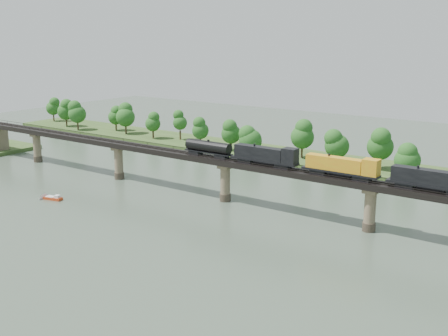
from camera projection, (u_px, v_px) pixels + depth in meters
The scene contains 7 objects.
ground at pixel (148, 233), 126.20m from camera, with size 400.00×400.00×0.00m, color #374637.
far_bank at pixel (318, 161), 193.17m from camera, with size 300.00×24.00×1.60m, color #2E471C.
bridge at pixel (225, 181), 148.61m from camera, with size 236.00×30.00×11.50m.
bridge_superstructure at pixel (225, 158), 147.12m from camera, with size 220.00×4.90×0.75m.
far_treeline at pixel (291, 137), 192.38m from camera, with size 289.06×17.54×13.60m.
freight_train at pixel (314, 163), 132.05m from camera, with size 74.85×2.92×5.15m.
motorboat at pixel (53, 198), 150.85m from camera, with size 5.40×2.94×1.43m.
Camera 1 is at (83.33, -86.94, 43.92)m, focal length 45.00 mm.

